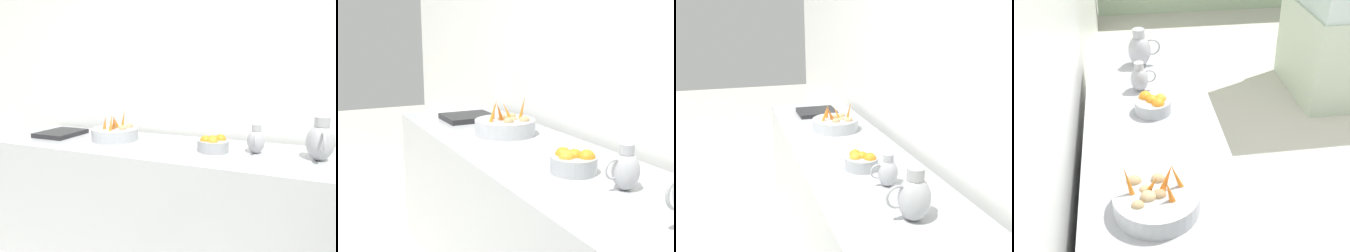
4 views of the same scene
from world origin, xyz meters
The scene contains 7 objects.
tile_wall_left centered at (-1.95, 0.28, 1.50)m, with size 0.10×8.01×3.00m, color white.
prep_counter centered at (-1.48, -0.22, 0.47)m, with size 0.72×2.70×0.93m, color #ADAFB5.
vegetable_colander centered at (-1.52, -0.63, 0.98)m, with size 0.36×0.36×0.22m.
orange_bowl centered at (-1.46, 0.15, 0.98)m, with size 0.20×0.20×0.11m.
metal_pitcher_tall centered at (-1.49, 0.76, 1.05)m, with size 0.21×0.15×0.25m.
metal_pitcher_short centered at (-1.51, 0.41, 1.02)m, with size 0.16×0.11×0.18m.
counter_sink_basin centered at (-1.48, -1.14, 0.95)m, with size 0.34×0.30×0.04m, color #232326.
Camera 1 is at (0.20, 0.49, 1.40)m, focal length 28.25 mm.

